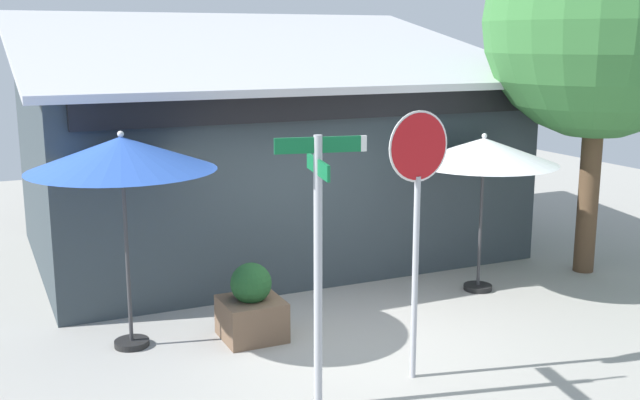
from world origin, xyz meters
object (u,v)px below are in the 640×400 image
object	(u,v)px
patio_umbrella_royal_blue_left	(122,155)
sidewalk_planter	(251,307)
shade_tree	(613,26)
patio_umbrella_ivory_center	(484,152)
stop_sign	(417,195)
street_sign_post	(318,244)

from	to	relation	value
patio_umbrella_royal_blue_left	sidewalk_planter	distance (m)	2.56
patio_umbrella_royal_blue_left	shade_tree	size ratio (longest dim) A/B	0.46
patio_umbrella_royal_blue_left	patio_umbrella_ivory_center	bearing A→B (deg)	-0.09
shade_tree	patio_umbrella_royal_blue_left	bearing A→B (deg)	179.94
sidewalk_planter	patio_umbrella_royal_blue_left	bearing A→B (deg)	165.55
stop_sign	sidewalk_planter	size ratio (longest dim) A/B	3.04
patio_umbrella_royal_blue_left	shade_tree	xyz separation A→B (m)	(7.76, -0.01, 1.57)
patio_umbrella_royal_blue_left	sidewalk_planter	world-z (taller)	patio_umbrella_royal_blue_left
street_sign_post	shade_tree	xyz separation A→B (m)	(6.28, 2.49, 2.24)
stop_sign	shade_tree	world-z (taller)	shade_tree
street_sign_post	sidewalk_planter	size ratio (longest dim) A/B	2.87
street_sign_post	sidewalk_planter	bearing A→B (deg)	89.73
stop_sign	patio_umbrella_royal_blue_left	bearing A→B (deg)	140.64
patio_umbrella_royal_blue_left	patio_umbrella_ivory_center	size ratio (longest dim) A/B	1.12
patio_umbrella_ivory_center	sidewalk_planter	xyz separation A→B (m)	(-3.88, -0.38, -1.75)
street_sign_post	patio_umbrella_ivory_center	size ratio (longest dim) A/B	1.19
patio_umbrella_royal_blue_left	patio_umbrella_ivory_center	world-z (taller)	patio_umbrella_royal_blue_left
shade_tree	stop_sign	bearing A→B (deg)	-155.44
shade_tree	street_sign_post	bearing A→B (deg)	-158.35
stop_sign	shade_tree	xyz separation A→B (m)	(4.98, 2.28, 1.88)
shade_tree	sidewalk_planter	world-z (taller)	shade_tree
stop_sign	patio_umbrella_ivory_center	bearing A→B (deg)	41.33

